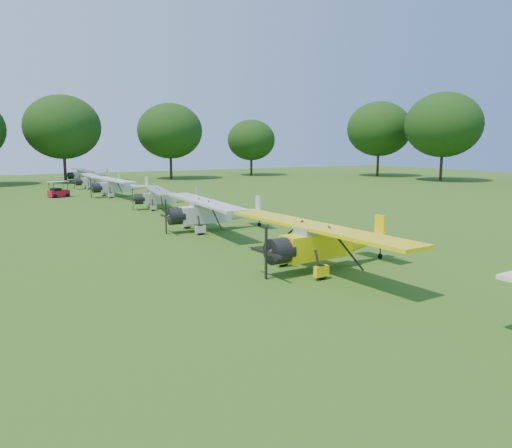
{
  "coord_description": "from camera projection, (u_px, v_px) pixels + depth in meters",
  "views": [
    {
      "loc": [
        -13.62,
        -22.51,
        5.82
      ],
      "look_at": [
        -0.38,
        1.23,
        1.4
      ],
      "focal_mm": 35.0,
      "sensor_mm": 36.0,
      "label": 1
    }
  ],
  "objects": [
    {
      "name": "aircraft_3",
      "position": [
        213.0,
        211.0,
        33.53
      ],
      "size": [
        7.14,
        11.36,
        2.24
      ],
      "rotation": [
        0.0,
        0.0,
        -0.05
      ],
      "color": "silver",
      "rests_on": "ground"
    },
    {
      "name": "aircraft_4",
      "position": [
        164.0,
        196.0,
        44.59
      ],
      "size": [
        6.15,
        9.73,
        1.91
      ],
      "rotation": [
        0.0,
        0.0,
        -0.17
      ],
      "color": "silver",
      "rests_on": "ground"
    },
    {
      "name": "aircraft_2",
      "position": [
        326.0,
        240.0,
        23.18
      ],
      "size": [
        7.42,
        11.82,
        2.33
      ],
      "rotation": [
        0.0,
        0.0,
        0.07
      ],
      "color": "yellow",
      "rests_on": "ground"
    },
    {
      "name": "tree_belt",
      "position": [
        328.0,
        102.0,
        27.46
      ],
      "size": [
        137.36,
        130.27,
        14.52
      ],
      "color": "#2F1F12",
      "rests_on": "ground"
    },
    {
      "name": "ground",
      "position": [
        273.0,
        252.0,
        26.89
      ],
      "size": [
        160.0,
        160.0,
        0.0
      ],
      "primitive_type": "plane",
      "color": "#2C5A16",
      "rests_on": "ground"
    },
    {
      "name": "golf_cart",
      "position": [
        58.0,
        192.0,
        54.1
      ],
      "size": [
        2.3,
        1.8,
        1.73
      ],
      "rotation": [
        0.0,
        0.0,
        0.33
      ],
      "color": "red",
      "rests_on": "ground"
    },
    {
      "name": "aircraft_7",
      "position": [
        87.0,
        174.0,
        75.72
      ],
      "size": [
        6.47,
        10.31,
        2.03
      ],
      "rotation": [
        0.0,
        0.0,
        0.06
      ],
      "color": "silver",
      "rests_on": "ground"
    },
    {
      "name": "aircraft_5",
      "position": [
        119.0,
        185.0,
        54.89
      ],
      "size": [
        6.74,
        10.75,
        2.11
      ],
      "rotation": [
        0.0,
        0.0,
        0.08
      ],
      "color": "silver",
      "rests_on": "ground"
    },
    {
      "name": "aircraft_6",
      "position": [
        96.0,
        180.0,
        64.56
      ],
      "size": [
        6.05,
        9.61,
        1.9
      ],
      "rotation": [
        0.0,
        0.0,
        -0.02
      ],
      "color": "silver",
      "rests_on": "ground"
    }
  ]
}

